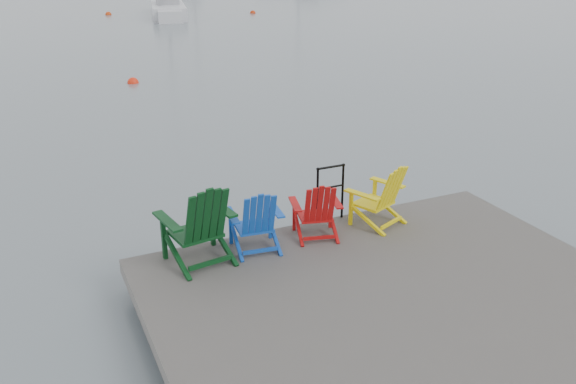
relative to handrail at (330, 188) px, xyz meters
name	(u,v)px	position (x,y,z in m)	size (l,w,h in m)	color
ground	(403,335)	(-0.25, -2.45, -1.04)	(400.00, 400.00, 0.00)	slate
dock	(405,311)	(-0.25, -2.45, -0.69)	(6.00, 5.00, 1.40)	#2D2A28
handrail	(330,188)	(0.00, 0.00, 0.00)	(0.48, 0.04, 0.90)	black
chair_green	(200,223)	(-2.23, -0.50, 0.05)	(1.03, 0.97, 1.17)	#093514
chair_blue	(256,220)	(-1.42, -0.47, -0.07)	(0.81, 0.76, 0.94)	#1045AE
chair_red	(317,209)	(-0.46, -0.46, -0.09)	(0.82, 0.78, 0.89)	#AF0D0C
chair_yellow	(381,195)	(0.62, -0.47, -0.05)	(0.96, 0.92, 0.98)	yellow
sailboat_near	(168,10)	(5.80, 33.36, -0.69)	(3.62, 8.09, 10.90)	silver
buoy_a	(133,83)	(-0.41, 13.63, -1.04)	(0.39, 0.39, 0.39)	#F8290E
buoy_c	(253,13)	(11.38, 32.38, -1.04)	(0.38, 0.38, 0.38)	red
buoy_d	(108,15)	(2.29, 35.47, -1.04)	(0.41, 0.41, 0.41)	red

